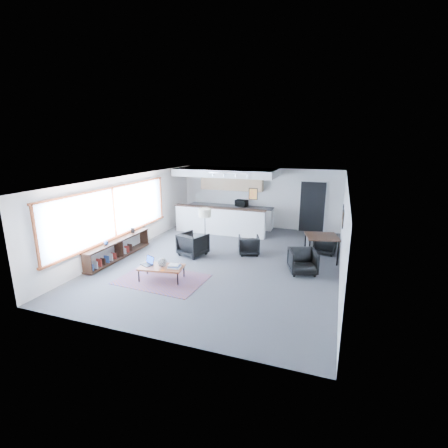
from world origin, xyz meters
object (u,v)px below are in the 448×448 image
(floor_lamp, at_px, (205,214))
(dining_table, at_px, (322,238))
(book_stack, at_px, (174,266))
(laptop, at_px, (149,262))
(armchair_left, at_px, (193,243))
(dining_chair_far, at_px, (325,244))
(coffee_table, at_px, (161,267))
(ceramic_pot, at_px, (162,262))
(armchair_right, at_px, (249,244))
(microwave, at_px, (241,202))
(dining_chair_near, at_px, (303,262))

(floor_lamp, bearing_deg, dining_table, 5.59)
(book_stack, height_order, dining_table, dining_table)
(laptop, xyz_separation_m, armchair_left, (0.38, 2.09, -0.04))
(dining_table, xyz_separation_m, dining_chair_far, (0.10, 0.76, -0.44))
(coffee_table, distance_m, dining_table, 5.07)
(dining_chair_far, bearing_deg, coffee_table, 49.89)
(coffee_table, height_order, dining_chair_far, dining_chair_far)
(armchair_left, bearing_deg, laptop, 97.87)
(coffee_table, distance_m, armchair_left, 2.10)
(armchair_left, distance_m, dining_chair_far, 4.50)
(laptop, bearing_deg, ceramic_pot, 23.42)
(coffee_table, xyz_separation_m, laptop, (-0.41, 0.01, 0.10))
(dining_table, bearing_deg, floor_lamp, -174.41)
(armchair_right, height_order, dining_table, dining_table)
(armchair_right, bearing_deg, armchair_left, 3.34)
(armchair_left, xyz_separation_m, floor_lamp, (0.20, 0.58, 0.88))
(coffee_table, bearing_deg, book_stack, -3.74)
(armchair_left, bearing_deg, microwave, -78.28)
(book_stack, height_order, microwave, microwave)
(coffee_table, xyz_separation_m, armchair_left, (-0.03, 2.10, 0.06))
(book_stack, bearing_deg, dining_chair_near, 28.42)
(dining_chair_near, height_order, microwave, microwave)
(ceramic_pot, height_order, dining_table, dining_table)
(armchair_right, bearing_deg, laptop, 33.27)
(coffee_table, height_order, dining_table, dining_table)
(armchair_right, bearing_deg, book_stack, 44.73)
(armchair_left, height_order, armchair_right, armchair_left)
(dining_table, bearing_deg, dining_chair_near, -108.33)
(armchair_left, relative_size, dining_table, 0.71)
(armchair_right, bearing_deg, dining_table, 164.80)
(dining_table, bearing_deg, ceramic_pot, -142.66)
(armchair_left, xyz_separation_m, dining_chair_far, (4.16, 1.72, -0.11))
(armchair_left, height_order, dining_chair_far, armchair_left)
(coffee_table, bearing_deg, dining_chair_far, 33.49)
(armchair_left, height_order, dining_table, armchair_left)
(laptop, xyz_separation_m, armchair_right, (2.11, 2.84, -0.11))
(floor_lamp, height_order, dining_table, floor_lamp)
(laptop, height_order, floor_lamp, floor_lamp)
(coffee_table, height_order, microwave, microwave)
(ceramic_pot, xyz_separation_m, dining_table, (4.00, 3.05, 0.23))
(ceramic_pot, relative_size, dining_table, 0.21)
(laptop, distance_m, dining_chair_near, 4.39)
(book_stack, bearing_deg, microwave, 89.45)
(book_stack, relative_size, floor_lamp, 0.24)
(dining_table, relative_size, dining_chair_far, 1.94)
(dining_table, height_order, dining_chair_far, dining_table)
(floor_lamp, distance_m, dining_table, 3.91)
(ceramic_pot, distance_m, book_stack, 0.36)
(armchair_left, bearing_deg, armchair_right, -138.25)
(book_stack, bearing_deg, dining_chair_far, 45.26)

